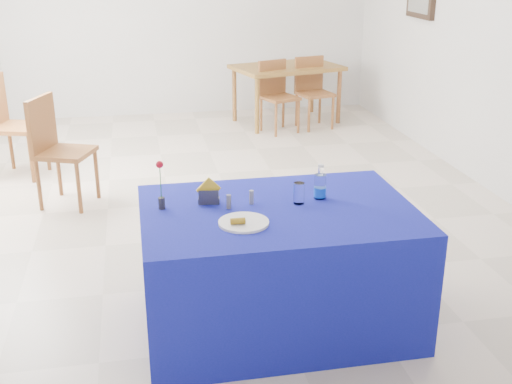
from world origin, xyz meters
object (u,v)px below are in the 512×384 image
(chair_bg_right, at_px, (312,87))
(chair_win_a, at_px, (55,143))
(plate, at_px, (244,223))
(oak_table, at_px, (287,72))
(blue_table, at_px, (277,266))
(water_bottle, at_px, (320,187))
(chair_bg_left, at_px, (276,91))
(chair_win_b, at_px, (7,119))

(chair_bg_right, relative_size, chair_win_a, 0.91)
(plate, relative_size, oak_table, 0.19)
(plate, relative_size, blue_table, 0.18)
(water_bottle, height_order, chair_bg_right, water_bottle)
(water_bottle, xyz_separation_m, oak_table, (0.93, 4.68, -0.15))
(chair_bg_left, bearing_deg, oak_table, 39.21)
(blue_table, bearing_deg, water_bottle, 22.02)
(plate, xyz_separation_m, oak_table, (1.45, 4.98, -0.09))
(plate, relative_size, chair_win_a, 0.29)
(blue_table, relative_size, chair_bg_left, 1.81)
(blue_table, height_order, chair_win_b, chair_win_b)
(chair_win_b, bearing_deg, oak_table, -47.62)
(oak_table, xyz_separation_m, chair_bg_left, (-0.23, -0.40, -0.17))
(plate, relative_size, chair_bg_left, 0.32)
(water_bottle, height_order, chair_bg_left, water_bottle)
(water_bottle, distance_m, chair_win_a, 2.84)
(oak_table, height_order, chair_bg_right, chair_bg_right)
(oak_table, height_order, chair_bg_left, chair_bg_left)
(blue_table, xyz_separation_m, oak_table, (1.21, 4.79, 0.30))
(water_bottle, distance_m, oak_table, 4.77)
(oak_table, distance_m, chair_bg_right, 0.42)
(plate, height_order, chair_win_b, chair_win_b)
(chair_bg_right, height_order, chair_win_a, chair_win_a)
(chair_bg_right, xyz_separation_m, chair_win_b, (-3.53, -1.30, 0.07))
(water_bottle, relative_size, chair_bg_right, 0.24)
(water_bottle, bearing_deg, oak_table, 78.79)
(chair_bg_right, relative_size, chair_win_b, 0.88)
(blue_table, relative_size, water_bottle, 7.44)
(chair_win_b, bearing_deg, plate, -135.55)
(plate, distance_m, chair_win_b, 3.86)
(oak_table, height_order, chair_win_b, chair_win_b)
(plate, distance_m, blue_table, 0.49)
(oak_table, relative_size, chair_win_b, 1.48)
(chair_bg_left, distance_m, chair_win_a, 3.24)
(chair_bg_left, relative_size, chair_bg_right, 0.99)
(plate, bearing_deg, blue_table, 37.57)
(water_bottle, height_order, oak_table, water_bottle)
(plate, relative_size, chair_win_b, 0.28)
(water_bottle, height_order, chair_win_b, chair_win_b)
(oak_table, xyz_separation_m, chair_bg_right, (0.27, -0.27, -0.16))
(plate, bearing_deg, chair_bg_right, 69.86)
(chair_bg_right, bearing_deg, chair_win_b, -172.29)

